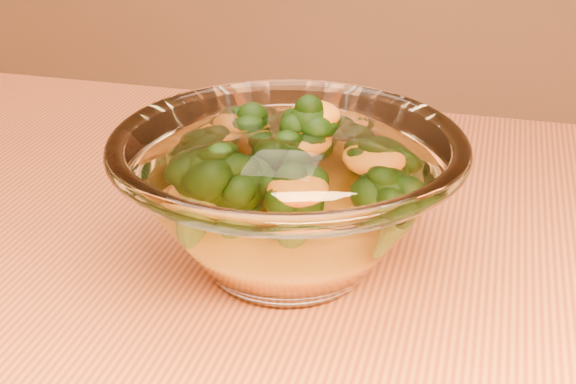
{
  "coord_description": "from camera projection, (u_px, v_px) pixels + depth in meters",
  "views": [
    {
      "loc": [
        0.03,
        -0.35,
        1.03
      ],
      "look_at": [
        -0.09,
        0.08,
        0.81
      ],
      "focal_mm": 50.0,
      "sensor_mm": 36.0,
      "label": 1
    }
  ],
  "objects": [
    {
      "name": "glass_bowl",
      "position": [
        288.0,
        199.0,
        0.5
      ],
      "size": [
        0.22,
        0.22,
        0.1
      ],
      "color": "white",
      "rests_on": "table"
    },
    {
      "name": "cheese_sauce",
      "position": [
        288.0,
        228.0,
        0.51
      ],
      "size": [
        0.12,
        0.12,
        0.03
      ],
      "primitive_type": "ellipsoid",
      "color": "orange",
      "rests_on": "glass_bowl"
    },
    {
      "name": "broccoli_heap",
      "position": [
        286.0,
        171.0,
        0.51
      ],
      "size": [
        0.16,
        0.13,
        0.07
      ],
      "color": "black",
      "rests_on": "cheese_sauce"
    }
  ]
}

